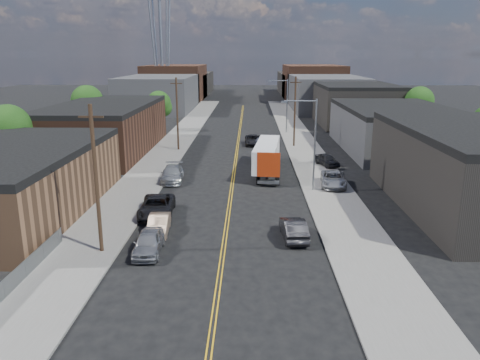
{
  "coord_description": "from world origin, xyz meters",
  "views": [
    {
      "loc": [
        1.78,
        -19.12,
        12.98
      ],
      "look_at": [
        0.96,
        19.84,
        2.5
      ],
      "focal_mm": 35.0,
      "sensor_mm": 36.0,
      "label": 1
    }
  ],
  "objects_px": {
    "semi_truck": "(266,154)",
    "car_right_lot_c": "(327,160)",
    "car_ahead_truck": "(253,140)",
    "car_left_b": "(159,224)",
    "car_right_oncoming": "(294,229)",
    "car_left_c": "(157,207)",
    "car_right_lot_a": "(333,179)",
    "car_left_d": "(172,174)",
    "car_left_a": "(148,242)"
  },
  "relations": [
    {
      "from": "car_left_d",
      "to": "car_left_b",
      "type": "bearing_deg",
      "value": -88.62
    },
    {
      "from": "car_left_b",
      "to": "car_right_oncoming",
      "type": "relative_size",
      "value": 0.91
    },
    {
      "from": "car_left_d",
      "to": "car_right_oncoming",
      "type": "relative_size",
      "value": 1.19
    },
    {
      "from": "car_left_a",
      "to": "car_left_b",
      "type": "distance_m",
      "value": 3.67
    },
    {
      "from": "car_left_b",
      "to": "car_right_lot_c",
      "type": "height_order",
      "value": "car_right_lot_c"
    },
    {
      "from": "car_right_lot_c",
      "to": "car_left_d",
      "type": "bearing_deg",
      "value": -176.79
    },
    {
      "from": "semi_truck",
      "to": "car_ahead_truck",
      "type": "xyz_separation_m",
      "value": [
        -1.38,
        16.15,
        -1.29
      ]
    },
    {
      "from": "car_left_c",
      "to": "car_right_lot_c",
      "type": "relative_size",
      "value": 1.4
    },
    {
      "from": "car_left_c",
      "to": "semi_truck",
      "type": "bearing_deg",
      "value": 54.64
    },
    {
      "from": "car_right_oncoming",
      "to": "car_ahead_truck",
      "type": "distance_m",
      "value": 36.62
    },
    {
      "from": "car_left_b",
      "to": "car_right_oncoming",
      "type": "distance_m",
      "value": 10.04
    },
    {
      "from": "car_left_b",
      "to": "car_right_lot_c",
      "type": "bearing_deg",
      "value": 49.68
    },
    {
      "from": "car_left_d",
      "to": "car_right_lot_c",
      "type": "bearing_deg",
      "value": 17.67
    },
    {
      "from": "car_ahead_truck",
      "to": "car_right_oncoming",
      "type": "bearing_deg",
      "value": -87.43
    },
    {
      "from": "semi_truck",
      "to": "car_right_lot_a",
      "type": "xyz_separation_m",
      "value": [
        6.54,
        -6.73,
        -1.14
      ]
    },
    {
      "from": "car_left_a",
      "to": "car_right_oncoming",
      "type": "relative_size",
      "value": 0.97
    },
    {
      "from": "car_left_a",
      "to": "car_right_lot_c",
      "type": "relative_size",
      "value": 1.07
    },
    {
      "from": "semi_truck",
      "to": "car_ahead_truck",
      "type": "relative_size",
      "value": 2.66
    },
    {
      "from": "car_left_b",
      "to": "car_left_a",
      "type": "bearing_deg",
      "value": -94.0
    },
    {
      "from": "semi_truck",
      "to": "car_right_oncoming",
      "type": "bearing_deg",
      "value": -80.02
    },
    {
      "from": "car_right_oncoming",
      "to": "car_left_c",
      "type": "bearing_deg",
      "value": -27.44
    },
    {
      "from": "car_left_b",
      "to": "car_right_lot_a",
      "type": "bearing_deg",
      "value": 36.04
    },
    {
      "from": "car_left_a",
      "to": "car_right_oncoming",
      "type": "bearing_deg",
      "value": 13.2
    },
    {
      "from": "semi_truck",
      "to": "car_right_lot_c",
      "type": "height_order",
      "value": "semi_truck"
    },
    {
      "from": "semi_truck",
      "to": "car_left_d",
      "type": "bearing_deg",
      "value": -148.91
    },
    {
      "from": "car_left_c",
      "to": "car_left_b",
      "type": "bearing_deg",
      "value": -80.81
    },
    {
      "from": "car_left_d",
      "to": "car_ahead_truck",
      "type": "xyz_separation_m",
      "value": [
        8.7,
        20.82,
        -0.07
      ]
    },
    {
      "from": "car_left_d",
      "to": "car_right_lot_a",
      "type": "height_order",
      "value": "car_right_lot_a"
    },
    {
      "from": "car_right_oncoming",
      "to": "car_right_lot_a",
      "type": "height_order",
      "value": "car_right_lot_a"
    },
    {
      "from": "car_right_oncoming",
      "to": "car_right_lot_a",
      "type": "distance_m",
      "value": 14.61
    },
    {
      "from": "car_right_oncoming",
      "to": "car_left_d",
      "type": "bearing_deg",
      "value": -58.07
    },
    {
      "from": "car_left_c",
      "to": "car_right_lot_c",
      "type": "xyz_separation_m",
      "value": [
        16.9,
        17.91,
        0.05
      ]
    },
    {
      "from": "car_left_b",
      "to": "car_left_c",
      "type": "distance_m",
      "value": 3.97
    },
    {
      "from": "car_right_lot_c",
      "to": "semi_truck",
      "type": "bearing_deg",
      "value": 178.64
    },
    {
      "from": "car_left_d",
      "to": "car_right_oncoming",
      "type": "bearing_deg",
      "value": -58.03
    },
    {
      "from": "semi_truck",
      "to": "car_right_lot_c",
      "type": "xyz_separation_m",
      "value": [
        7.32,
        2.25,
        -1.16
      ]
    },
    {
      "from": "semi_truck",
      "to": "car_left_c",
      "type": "relative_size",
      "value": 2.38
    },
    {
      "from": "car_left_b",
      "to": "car_left_c",
      "type": "bearing_deg",
      "value": 99.08
    },
    {
      "from": "car_left_a",
      "to": "car_left_c",
      "type": "bearing_deg",
      "value": 94.24
    },
    {
      "from": "car_ahead_truck",
      "to": "car_left_b",
      "type": "bearing_deg",
      "value": -103.22
    },
    {
      "from": "car_left_b",
      "to": "car_right_oncoming",
      "type": "xyz_separation_m",
      "value": [
        10.0,
        -0.85,
        0.07
      ]
    },
    {
      "from": "car_left_d",
      "to": "car_left_c",
      "type": "bearing_deg",
      "value": -91.39
    },
    {
      "from": "car_left_c",
      "to": "car_right_lot_c",
      "type": "distance_m",
      "value": 24.62
    },
    {
      "from": "car_right_lot_a",
      "to": "car_right_lot_c",
      "type": "bearing_deg",
      "value": 91.61
    },
    {
      "from": "car_left_b",
      "to": "car_right_lot_c",
      "type": "relative_size",
      "value": 1.01
    },
    {
      "from": "semi_truck",
      "to": "car_left_d",
      "type": "distance_m",
      "value": 11.17
    },
    {
      "from": "car_right_lot_a",
      "to": "car_ahead_truck",
      "type": "distance_m",
      "value": 24.21
    },
    {
      "from": "semi_truck",
      "to": "car_left_d",
      "type": "relative_size",
      "value": 2.52
    },
    {
      "from": "car_right_lot_c",
      "to": "car_ahead_truck",
      "type": "distance_m",
      "value": 16.4
    },
    {
      "from": "car_left_d",
      "to": "car_right_lot_a",
      "type": "xyz_separation_m",
      "value": [
        16.62,
        -2.06,
        0.09
      ]
    }
  ]
}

